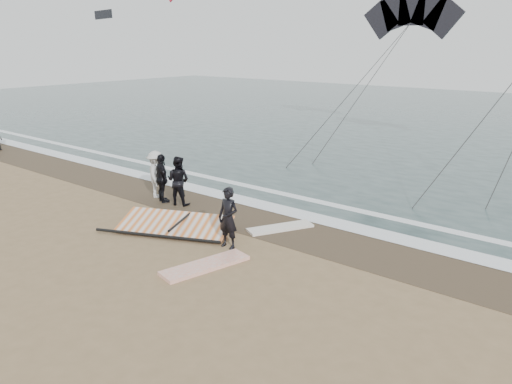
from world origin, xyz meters
TOP-DOWN VIEW (x-y plane):
  - ground at (0.00, 0.00)m, footprint 120.00×120.00m
  - sea at (0.00, 33.00)m, footprint 120.00×54.00m
  - wet_sand at (0.00, 4.50)m, footprint 120.00×2.80m
  - foam_near at (0.00, 5.90)m, footprint 120.00×0.90m
  - foam_far at (0.00, 7.60)m, footprint 120.00×0.45m
  - man_main at (0.16, 2.03)m, footprint 0.72×0.49m
  - board_white at (0.59, 0.55)m, footprint 1.32×2.69m
  - board_cream at (0.50, 4.27)m, footprint 1.61×2.28m
  - trio_cluster at (-4.92, 3.99)m, footprint 2.64×1.42m
  - sail_rig at (-2.15, 2.01)m, footprint 4.02×3.10m
  - kite_dark at (-3.50, 23.81)m, footprint 7.32×6.41m

SIDE VIEW (x-z plane):
  - ground at x=0.00m, z-range 0.00..0.00m
  - wet_sand at x=0.00m, z-range 0.00..0.01m
  - sea at x=0.00m, z-range 0.00..0.02m
  - foam_near at x=0.00m, z-range 0.02..0.03m
  - foam_far at x=0.00m, z-range 0.02..0.03m
  - board_cream at x=0.50m, z-range 0.00..0.09m
  - board_white at x=0.59m, z-range 0.00..0.10m
  - sail_rig at x=-2.15m, z-range -0.05..0.44m
  - man_main at x=0.16m, z-range 0.00..1.91m
  - trio_cluster at x=-4.92m, z-range -0.01..1.92m
  - kite_dark at x=-3.50m, z-range 0.25..14.77m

